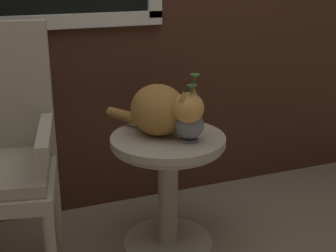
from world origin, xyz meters
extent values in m
cube|color=silver|center=(-0.18, 0.64, 1.04)|extent=(0.88, 0.03, 0.07)
cylinder|color=#B2A893|center=(0.10, 0.13, 0.01)|extent=(0.43, 0.43, 0.03)
cylinder|color=#B2A893|center=(0.10, 0.13, 0.28)|extent=(0.09, 0.09, 0.50)
cylinder|color=#B2A893|center=(0.10, 0.13, 0.55)|extent=(0.52, 0.52, 0.03)
torus|color=#B2A893|center=(0.10, 0.13, 0.52)|extent=(0.51, 0.51, 0.02)
cylinder|color=#B2A893|center=(-0.40, 0.31, 0.22)|extent=(0.04, 0.04, 0.44)
cube|color=#B2A893|center=(-0.44, 0.08, 0.68)|extent=(0.14, 0.46, 0.04)
ellipsoid|color=#AD7A3D|center=(0.07, 0.17, 0.69)|extent=(0.33, 0.34, 0.23)
sphere|color=#E2A356|center=(0.15, 0.02, 0.73)|extent=(0.13, 0.13, 0.13)
cone|color=#AD7A3D|center=(0.12, 0.01, 0.79)|extent=(0.04, 0.04, 0.05)
cone|color=#AD7A3D|center=(0.19, 0.04, 0.79)|extent=(0.04, 0.04, 0.05)
cylinder|color=#AD7A3D|center=(-0.03, 0.34, 0.62)|extent=(0.16, 0.23, 0.05)
cylinder|color=slate|center=(0.17, 0.04, 0.58)|extent=(0.08, 0.08, 0.01)
ellipsoid|color=slate|center=(0.17, 0.04, 0.65)|extent=(0.13, 0.13, 0.13)
cylinder|color=slate|center=(0.17, 0.04, 0.72)|extent=(0.07, 0.07, 0.05)
torus|color=slate|center=(0.17, 0.04, 0.74)|extent=(0.09, 0.09, 0.02)
cylinder|color=#387533|center=(0.17, 0.03, 0.80)|extent=(0.02, 0.03, 0.13)
cone|color=#387533|center=(0.18, 0.02, 0.86)|extent=(0.04, 0.04, 0.02)
cylinder|color=#387533|center=(0.16, 0.02, 0.78)|extent=(0.01, 0.04, 0.09)
cone|color=#387533|center=(0.16, 0.00, 0.82)|extent=(0.04, 0.04, 0.02)
camera|label=1|loc=(-0.64, -1.77, 1.32)|focal=51.60mm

